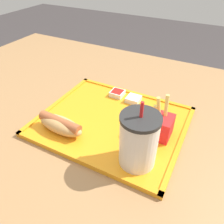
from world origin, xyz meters
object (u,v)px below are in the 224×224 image
at_px(soda_cup, 139,140).
at_px(fries_carton, 157,125).
at_px(sauce_cup_mayo, 134,99).
at_px(hot_dog_far, 60,124).
at_px(sauce_cup_ketchup, 117,93).

height_order(soda_cup, fries_carton, soda_cup).
distance_m(soda_cup, sauce_cup_mayo, 0.25).
bearing_deg(fries_carton, sauce_cup_mayo, -44.98).
bearing_deg(soda_cup, fries_carton, -95.77).
bearing_deg(hot_dog_far, sauce_cup_mayo, -117.79).
bearing_deg(sauce_cup_mayo, sauce_cup_ketchup, -6.58).
relative_size(sauce_cup_mayo, sauce_cup_ketchup, 1.00).
xyz_separation_m(fries_carton, sauce_cup_mayo, (0.11, -0.11, -0.02)).
distance_m(sauce_cup_mayo, sauce_cup_ketchup, 0.06).
bearing_deg(sauce_cup_ketchup, fries_carton, 145.43).
relative_size(hot_dog_far, sauce_cup_mayo, 3.29).
bearing_deg(hot_dog_far, fries_carton, -154.95).
xyz_separation_m(soda_cup, hot_dog_far, (0.22, -0.00, -0.04)).
xyz_separation_m(hot_dog_far, sauce_cup_mayo, (-0.12, -0.22, -0.01)).
xyz_separation_m(soda_cup, fries_carton, (-0.01, -0.11, -0.03)).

